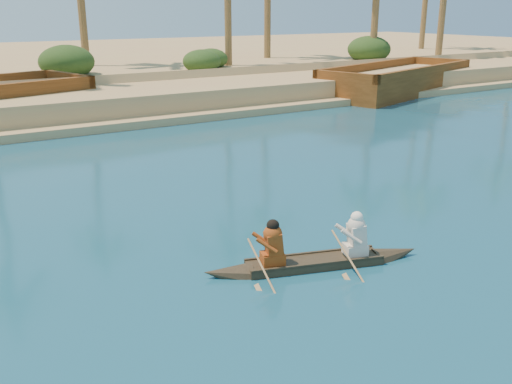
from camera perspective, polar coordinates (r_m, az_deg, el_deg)
canoe at (r=11.94m, az=5.87°, el=-6.31°), size 4.65×1.97×1.29m
barge_right at (r=37.81m, az=13.94°, el=10.70°), size 13.29×7.77×2.10m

